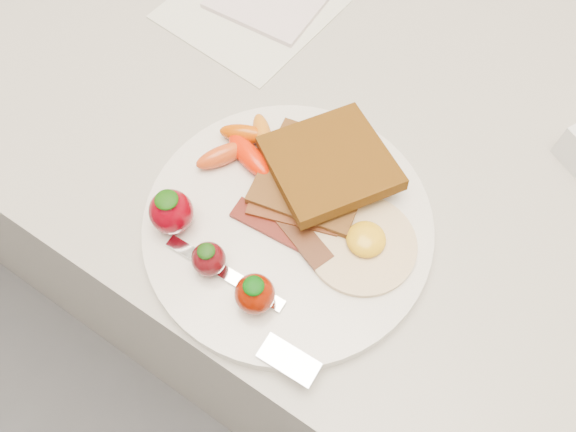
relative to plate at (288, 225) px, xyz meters
The scene contains 9 objects.
counter 0.49m from the plate, 80.21° to the left, with size 2.00×0.60×0.90m, color gray.
plate is the anchor object (origin of this frame).
toast_lower 0.05m from the plate, 93.87° to the left, with size 0.10×0.10×0.01m, color #40260F.
toast_upper 0.07m from the plate, 85.93° to the left, with size 0.11×0.11×0.01m, color #4D240A.
fried_egg 0.07m from the plate, 13.32° to the left, with size 0.12×0.12×0.02m.
bacon_strips 0.01m from the plate, 53.66° to the right, with size 0.10×0.06×0.01m.
baby_carrots 0.09m from the plate, 152.22° to the left, with size 0.08×0.09×0.02m.
strawberries 0.09m from the plate, 120.99° to the right, with size 0.14×0.06×0.05m.
fork 0.09m from the plate, 75.57° to the right, with size 0.18×0.05×0.00m.
Camera 1 is at (0.10, 1.34, 1.38)m, focal length 35.00 mm.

